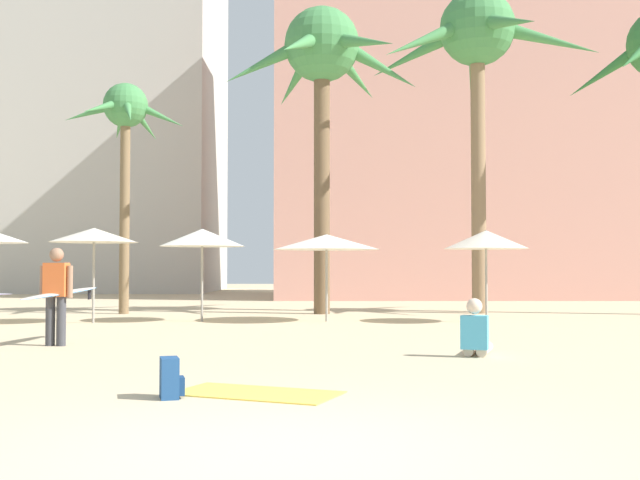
{
  "coord_description": "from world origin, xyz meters",
  "views": [
    {
      "loc": [
        0.29,
        -5.71,
        1.34
      ],
      "look_at": [
        0.28,
        6.72,
        1.8
      ],
      "focal_mm": 43.14,
      "sensor_mm": 36.0,
      "label": 1
    }
  ],
  "objects_px": {
    "cafe_umbrella_2": "(203,238)",
    "cafe_umbrella_3": "(95,235)",
    "backpack": "(171,379)",
    "beach_towel": "(258,393)",
    "cafe_umbrella_4": "(487,240)",
    "cafe_umbrella_0": "(327,242)",
    "palm_tree_right": "(477,45)",
    "person_near_right": "(477,336)",
    "palm_tree_left": "(126,123)",
    "palm_tree_center": "(324,63)",
    "person_near_left": "(59,292)"
  },
  "relations": [
    {
      "from": "palm_tree_left",
      "to": "cafe_umbrella_3",
      "type": "distance_m",
      "value": 5.19
    },
    {
      "from": "palm_tree_center",
      "to": "cafe_umbrella_2",
      "type": "xyz_separation_m",
      "value": [
        -3.06,
        -3.2,
        -5.33
      ]
    },
    {
      "from": "cafe_umbrella_3",
      "to": "person_near_left",
      "type": "xyz_separation_m",
      "value": [
        0.98,
        -5.38,
        -1.23
      ]
    },
    {
      "from": "palm_tree_center",
      "to": "person_near_left",
      "type": "bearing_deg",
      "value": -116.89
    },
    {
      "from": "beach_towel",
      "to": "person_near_left",
      "type": "bearing_deg",
      "value": 126.92
    },
    {
      "from": "palm_tree_left",
      "to": "palm_tree_right",
      "type": "xyz_separation_m",
      "value": [
        10.51,
        0.32,
        2.42
      ]
    },
    {
      "from": "cafe_umbrella_0",
      "to": "person_near_right",
      "type": "xyz_separation_m",
      "value": [
        2.23,
        -7.59,
        -1.7
      ]
    },
    {
      "from": "palm_tree_right",
      "to": "cafe_umbrella_0",
      "type": "distance_m",
      "value": 8.39
    },
    {
      "from": "cafe_umbrella_2",
      "to": "backpack",
      "type": "height_order",
      "value": "cafe_umbrella_2"
    },
    {
      "from": "cafe_umbrella_4",
      "to": "backpack",
      "type": "relative_size",
      "value": 5.43
    },
    {
      "from": "palm_tree_right",
      "to": "cafe_umbrella_0",
      "type": "relative_size",
      "value": 3.62
    },
    {
      "from": "cafe_umbrella_0",
      "to": "cafe_umbrella_3",
      "type": "relative_size",
      "value": 1.16
    },
    {
      "from": "person_near_right",
      "to": "cafe_umbrella_0",
      "type": "bearing_deg",
      "value": 35.17
    },
    {
      "from": "beach_towel",
      "to": "backpack",
      "type": "distance_m",
      "value": 0.93
    },
    {
      "from": "cafe_umbrella_2",
      "to": "cafe_umbrella_3",
      "type": "bearing_deg",
      "value": -167.02
    },
    {
      "from": "cafe_umbrella_2",
      "to": "beach_towel",
      "type": "distance_m",
      "value": 11.58
    },
    {
      "from": "palm_tree_left",
      "to": "person_near_left",
      "type": "bearing_deg",
      "value": -82.48
    },
    {
      "from": "person_near_right",
      "to": "person_near_left",
      "type": "bearing_deg",
      "value": 95.61
    },
    {
      "from": "person_near_left",
      "to": "person_near_right",
      "type": "relative_size",
      "value": 2.53
    },
    {
      "from": "cafe_umbrella_2",
      "to": "palm_tree_left",
      "type": "bearing_deg",
      "value": 130.95
    },
    {
      "from": "cafe_umbrella_0",
      "to": "cafe_umbrella_2",
      "type": "relative_size",
      "value": 1.15
    },
    {
      "from": "beach_towel",
      "to": "cafe_umbrella_0",
      "type": "bearing_deg",
      "value": 85.68
    },
    {
      "from": "cafe_umbrella_3",
      "to": "cafe_umbrella_2",
      "type": "bearing_deg",
      "value": 12.98
    },
    {
      "from": "palm_tree_center",
      "to": "cafe_umbrella_3",
      "type": "height_order",
      "value": "palm_tree_center"
    },
    {
      "from": "cafe_umbrella_3",
      "to": "cafe_umbrella_4",
      "type": "distance_m",
      "value": 9.67
    },
    {
      "from": "palm_tree_right",
      "to": "palm_tree_center",
      "type": "bearing_deg",
      "value": -175.71
    },
    {
      "from": "cafe_umbrella_3",
      "to": "beach_towel",
      "type": "height_order",
      "value": "cafe_umbrella_3"
    },
    {
      "from": "cafe_umbrella_2",
      "to": "cafe_umbrella_4",
      "type": "distance_m",
      "value": 7.11
    },
    {
      "from": "palm_tree_left",
      "to": "beach_towel",
      "type": "height_order",
      "value": "palm_tree_left"
    },
    {
      "from": "palm_tree_center",
      "to": "palm_tree_left",
      "type": "bearing_deg",
      "value": 179.69
    },
    {
      "from": "beach_towel",
      "to": "cafe_umbrella_4",
      "type": "bearing_deg",
      "value": 66.03
    },
    {
      "from": "cafe_umbrella_4",
      "to": "person_near_right",
      "type": "xyz_separation_m",
      "value": [
        -1.73,
        -7.23,
        -1.75
      ]
    },
    {
      "from": "person_near_left",
      "to": "backpack",
      "type": "bearing_deg",
      "value": 37.15
    },
    {
      "from": "palm_tree_right",
      "to": "cafe_umbrella_2",
      "type": "distance_m",
      "value": 10.37
    },
    {
      "from": "person_near_right",
      "to": "beach_towel",
      "type": "bearing_deg",
      "value": 157.99
    },
    {
      "from": "cafe_umbrella_4",
      "to": "beach_towel",
      "type": "relative_size",
      "value": 1.31
    },
    {
      "from": "cafe_umbrella_3",
      "to": "cafe_umbrella_4",
      "type": "xyz_separation_m",
      "value": [
        9.66,
        0.22,
        -0.1
      ]
    },
    {
      "from": "beach_towel",
      "to": "person_near_right",
      "type": "relative_size",
      "value": 1.63
    },
    {
      "from": "backpack",
      "to": "palm_tree_center",
      "type": "bearing_deg",
      "value": 67.85
    },
    {
      "from": "palm_tree_right",
      "to": "person_near_right",
      "type": "height_order",
      "value": "palm_tree_right"
    },
    {
      "from": "cafe_umbrella_2",
      "to": "cafe_umbrella_3",
      "type": "height_order",
      "value": "cafe_umbrella_2"
    },
    {
      "from": "cafe_umbrella_2",
      "to": "backpack",
      "type": "bearing_deg",
      "value": -82.84
    },
    {
      "from": "cafe_umbrella_0",
      "to": "cafe_umbrella_3",
      "type": "distance_m",
      "value": 5.74
    },
    {
      "from": "cafe_umbrella_3",
      "to": "beach_towel",
      "type": "bearing_deg",
      "value": -65.25
    },
    {
      "from": "cafe_umbrella_2",
      "to": "cafe_umbrella_4",
      "type": "height_order",
      "value": "cafe_umbrella_2"
    },
    {
      "from": "palm_tree_right",
      "to": "person_near_right",
      "type": "distance_m",
      "value": 13.79
    },
    {
      "from": "palm_tree_center",
      "to": "cafe_umbrella_3",
      "type": "distance_m",
      "value": 8.61
    },
    {
      "from": "palm_tree_left",
      "to": "palm_tree_right",
      "type": "bearing_deg",
      "value": 1.73
    },
    {
      "from": "palm_tree_left",
      "to": "person_near_right",
      "type": "bearing_deg",
      "value": -52.97
    },
    {
      "from": "palm_tree_left",
      "to": "palm_tree_right",
      "type": "height_order",
      "value": "palm_tree_right"
    }
  ]
}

